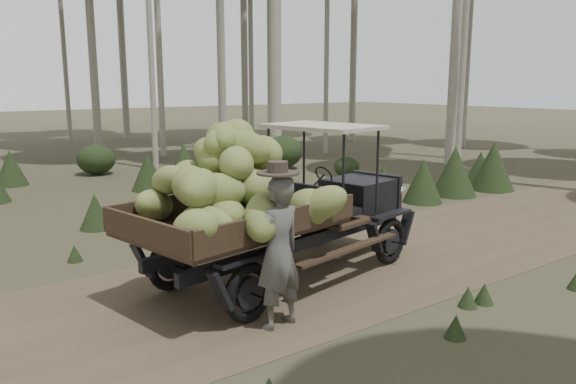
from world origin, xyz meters
name	(u,v)px	position (x,y,z in m)	size (l,w,h in m)	color
ground	(261,287)	(0.00, 0.00, 0.00)	(120.00, 120.00, 0.00)	#473D2B
dirt_track	(261,287)	(0.00, 0.00, 0.00)	(70.00, 4.00, 0.01)	brown
banana_truck	(254,188)	(-0.14, -0.04, 1.54)	(5.37, 3.02, 2.61)	black
farmer	(278,250)	(-0.60, -1.28, 1.00)	(0.77, 0.58, 2.11)	#4F4C48
undergrowth	(242,220)	(0.82, 1.87, 0.55)	(21.71, 23.05, 1.38)	#233319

